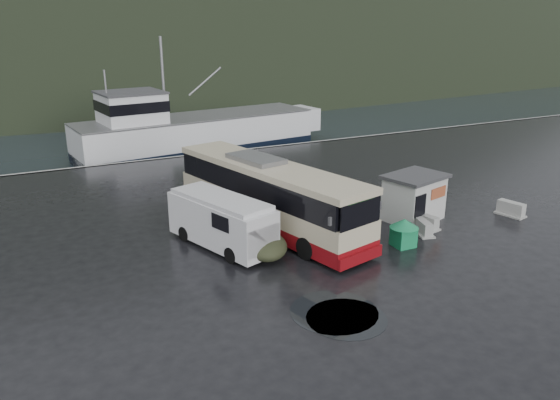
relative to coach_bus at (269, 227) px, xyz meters
name	(u,v)px	position (x,y,z in m)	size (l,w,h in m)	color
ground	(295,245)	(0.07, -2.77, 0.00)	(160.00, 160.00, 0.00)	black
harbor_water	(63,69)	(0.07, 107.23, 0.00)	(300.00, 180.00, 0.02)	black
quay_edge	(178,157)	(0.07, 17.23, 0.00)	(160.00, 0.60, 1.50)	#999993
headland	(54,44)	(10.07, 247.23, 0.00)	(780.00, 540.00, 570.00)	black
coach_bus	(269,227)	(0.00, 0.00, 0.00)	(3.21, 12.94, 3.66)	#BFB190
white_van	(222,246)	(-3.12, -1.32, 0.00)	(2.09, 6.08, 2.54)	silver
waste_bin_left	(403,246)	(4.72, -5.17, 0.00)	(1.00, 1.00, 1.39)	#167F4B
waste_bin_right	(339,230)	(3.08, -1.98, 0.00)	(1.06, 1.06, 1.48)	#167F4B
dome_tent	(267,257)	(-1.73, -3.41, 0.00)	(1.91, 2.67, 1.05)	#2C301D
ticket_kiosk	(412,219)	(7.56, -2.40, 0.00)	(3.23, 2.45, 2.53)	beige
jersey_barrier_a	(423,234)	(6.64, -4.39, 0.00)	(0.71, 1.43, 0.71)	#999993
jersey_barrier_b	(426,228)	(7.32, -3.80, 0.00)	(0.72, 1.45, 0.72)	#999993
jersey_barrier_c	(510,215)	(12.87, -4.35, 0.00)	(0.79, 1.58, 0.79)	#999993
fishing_trawler	(198,137)	(3.90, 24.01, 0.00)	(26.19, 5.74, 10.48)	silver
puddles	(326,282)	(-0.60, -6.85, 0.01)	(6.83, 13.92, 0.01)	black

